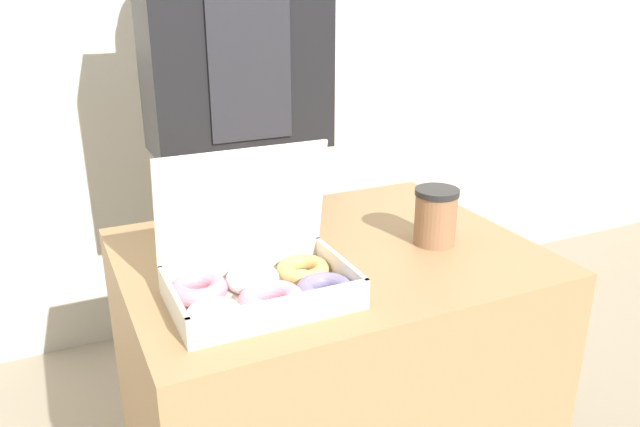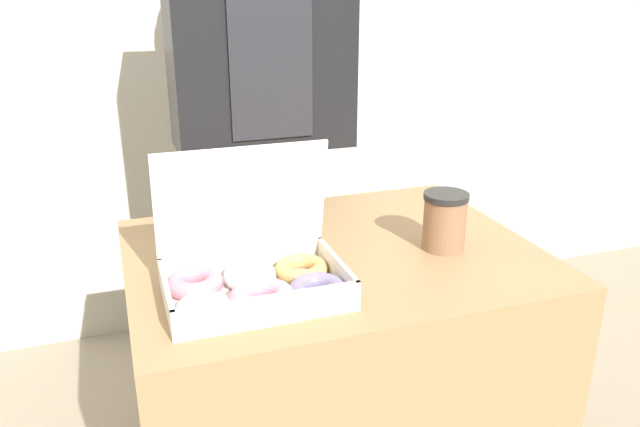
# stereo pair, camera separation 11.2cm
# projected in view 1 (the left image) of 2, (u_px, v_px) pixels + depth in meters

# --- Properties ---
(table) EXTENTS (0.81, 0.62, 0.71)m
(table) POSITION_uv_depth(u_px,v_px,m) (327.00, 397.00, 1.38)
(table) COLOR #99754C
(table) RESTS_ON ground_plane
(donut_box) EXTENTS (0.32, 0.22, 0.25)m
(donut_box) POSITION_uv_depth(u_px,v_px,m) (260.00, 279.00, 1.05)
(donut_box) COLOR silver
(donut_box) RESTS_ON table
(coffee_cup) EXTENTS (0.09, 0.09, 0.12)m
(coffee_cup) POSITION_uv_depth(u_px,v_px,m) (436.00, 216.00, 1.27)
(coffee_cup) COLOR #8C6042
(coffee_cup) RESTS_ON table
(person_customer) EXTENTS (0.45, 0.25, 1.58)m
(person_customer) POSITION_uv_depth(u_px,v_px,m) (239.00, 133.00, 1.62)
(person_customer) COLOR #665B51
(person_customer) RESTS_ON ground_plane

